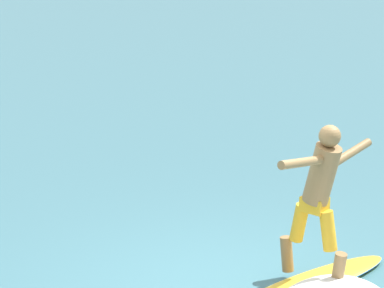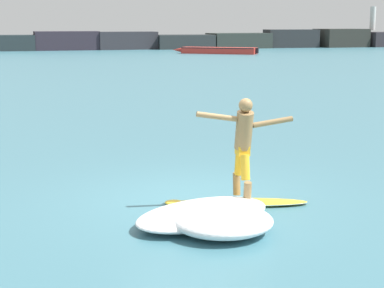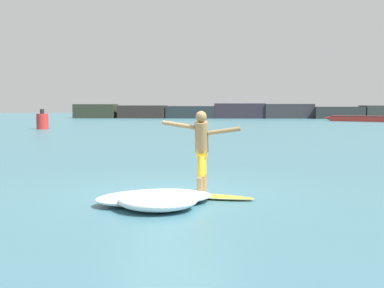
# 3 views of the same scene
# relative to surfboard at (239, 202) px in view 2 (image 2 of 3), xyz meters

# --- Properties ---
(ground_plane) EXTENTS (200.00, 200.00, 0.00)m
(ground_plane) POSITION_rel_surfboard_xyz_m (-0.64, 0.62, -0.04)
(ground_plane) COLOR teal
(rock_jetty_breakwater) EXTENTS (66.52, 4.83, 4.92)m
(rock_jetty_breakwater) POSITION_rel_surfboard_xyz_m (13.96, 62.62, 0.91)
(rock_jetty_breakwater) COLOR #2D3527
(rock_jetty_breakwater) RESTS_ON ground
(surfboard) EXTENTS (2.46, 1.03, 0.22)m
(surfboard) POSITION_rel_surfboard_xyz_m (0.00, 0.00, 0.00)
(surfboard) COLOR yellow
(surfboard) RESTS_ON ground
(surfer) EXTENTS (1.64, 0.85, 1.76)m
(surfer) POSITION_rel_surfboard_xyz_m (0.04, -0.07, 1.08)
(surfer) COLOR olive
(surfer) RESTS_ON surfboard
(small_boat_offshore) EXTENTS (7.63, 5.60, 0.62)m
(small_boat_offshore) POSITION_rel_surfboard_xyz_m (15.45, 50.29, 0.30)
(small_boat_offshore) COLOR red
(small_boat_offshore) RESTS_ON ground
(wave_foam_at_tail) EXTENTS (2.70, 2.17, 0.27)m
(wave_foam_at_tail) POSITION_rel_surfboard_xyz_m (-0.86, -0.76, 0.09)
(wave_foam_at_tail) COLOR white
(wave_foam_at_tail) RESTS_ON ground
(wave_foam_at_nose) EXTENTS (1.70, 1.66, 0.36)m
(wave_foam_at_nose) POSITION_rel_surfboard_xyz_m (-0.72, -1.33, 0.14)
(wave_foam_at_nose) COLOR white
(wave_foam_at_nose) RESTS_ON ground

